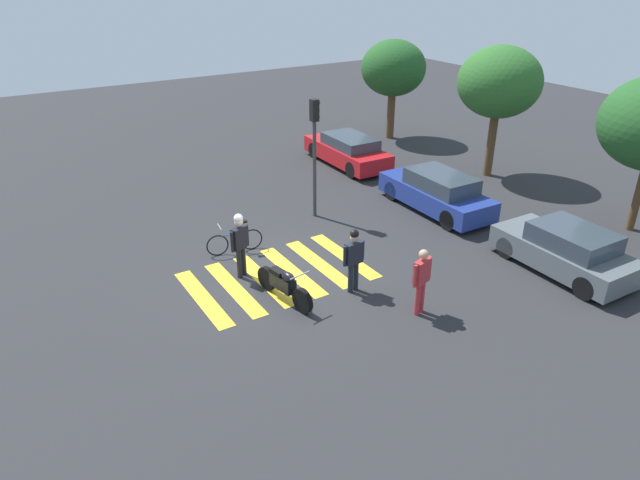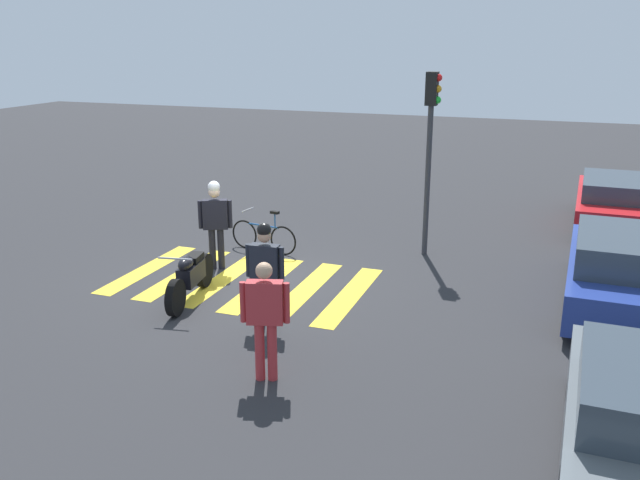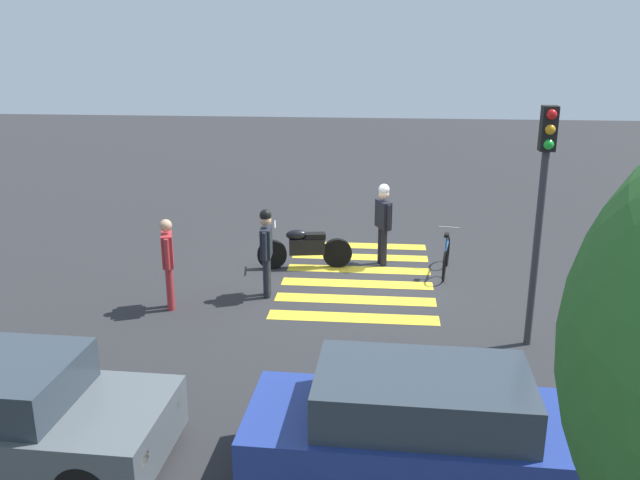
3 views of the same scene
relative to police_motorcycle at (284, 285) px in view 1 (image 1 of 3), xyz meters
name	(u,v)px [view 1 (image 1 of 3)]	position (x,y,z in m)	size (l,w,h in m)	color
ground_plane	(278,276)	(-1.22, 0.48, -0.47)	(60.00, 60.00, 0.00)	#2B2B2D
police_motorcycle	(284,285)	(0.00, 0.00, 0.00)	(2.14, 0.66, 1.05)	black
leaning_bicycle	(235,241)	(-3.16, 0.05, -0.09)	(0.46, 1.72, 1.00)	black
officer_on_foot	(240,240)	(-1.75, -0.39, 0.65)	(0.39, 0.65, 1.90)	black
officer_by_motorcycle	(354,256)	(0.56, 1.79, 0.59)	(0.24, 0.68, 1.82)	#1E232D
pedestrian_bystander	(422,277)	(2.32, 2.59, 0.57)	(0.34, 0.68, 1.78)	#B22D33
crosswalk_stripes	(278,275)	(-1.22, 0.48, -0.46)	(3.22, 4.95, 0.01)	yellow
car_red_convertible	(348,151)	(-8.14, 7.60, 0.18)	(4.56, 1.83, 1.32)	black
car_blue_hatchback	(437,192)	(-2.38, 7.42, 0.22)	(4.54, 1.77, 1.42)	black
car_grey_coupe	(566,250)	(2.83, 7.51, 0.19)	(4.00, 1.87, 1.37)	black
traffic_light_pole	(315,139)	(-4.25, 3.56, 2.25)	(0.25, 0.33, 4.03)	#38383D
street_tree_near	(393,69)	(-10.51, 11.79, 2.89)	(3.08, 3.08, 4.70)	brown
street_tree_mid	(499,83)	(-4.03, 11.79, 3.29)	(3.23, 3.23, 5.15)	brown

